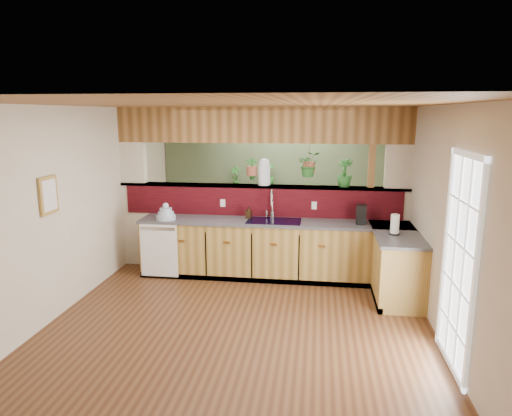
# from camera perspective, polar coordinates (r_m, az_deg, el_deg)

# --- Properties ---
(ground) EXTENTS (4.60, 7.00, 0.01)m
(ground) POSITION_cam_1_polar(r_m,az_deg,el_deg) (6.33, -0.99, -11.54)
(ground) COLOR #4F2D18
(ground) RESTS_ON ground
(ceiling) EXTENTS (4.60, 7.00, 0.01)m
(ceiling) POSITION_cam_1_polar(r_m,az_deg,el_deg) (5.82, -1.08, 12.70)
(ceiling) COLOR brown
(ceiling) RESTS_ON ground
(wall_back) EXTENTS (4.60, 0.02, 2.60)m
(wall_back) POSITION_cam_1_polar(r_m,az_deg,el_deg) (9.37, 2.27, 4.36)
(wall_back) COLOR beige
(wall_back) RESTS_ON ground
(wall_front) EXTENTS (4.60, 0.02, 2.60)m
(wall_front) POSITION_cam_1_polar(r_m,az_deg,el_deg) (2.70, -12.92, -15.01)
(wall_front) COLOR beige
(wall_front) RESTS_ON ground
(wall_left) EXTENTS (0.02, 7.00, 2.60)m
(wall_left) POSITION_cam_1_polar(r_m,az_deg,el_deg) (6.69, -20.91, 0.60)
(wall_left) COLOR beige
(wall_left) RESTS_ON ground
(wall_right) EXTENTS (0.02, 7.00, 2.60)m
(wall_right) POSITION_cam_1_polar(r_m,az_deg,el_deg) (6.04, 21.09, -0.55)
(wall_right) COLOR beige
(wall_right) RESTS_ON ground
(pass_through_partition) EXTENTS (4.60, 0.21, 2.60)m
(pass_through_partition) POSITION_cam_1_polar(r_m,az_deg,el_deg) (7.27, 0.83, 1.34)
(pass_through_partition) COLOR beige
(pass_through_partition) RESTS_ON ground
(pass_through_ledge) EXTENTS (4.60, 0.21, 0.04)m
(pass_through_ledge) POSITION_cam_1_polar(r_m,az_deg,el_deg) (7.24, 0.61, 2.74)
(pass_through_ledge) COLOR brown
(pass_through_ledge) RESTS_ON ground
(header_beam) EXTENTS (4.60, 0.15, 0.55)m
(header_beam) POSITION_cam_1_polar(r_m,az_deg,el_deg) (7.16, 0.63, 10.32)
(header_beam) COLOR brown
(header_beam) RESTS_ON ground
(sage_backwall) EXTENTS (4.55, 0.02, 2.55)m
(sage_backwall) POSITION_cam_1_polar(r_m,az_deg,el_deg) (9.35, 2.26, 4.34)
(sage_backwall) COLOR #536746
(sage_backwall) RESTS_ON ground
(countertop) EXTENTS (4.14, 1.52, 0.90)m
(countertop) POSITION_cam_1_polar(r_m,az_deg,el_deg) (6.93, 7.00, -5.60)
(countertop) COLOR olive
(countertop) RESTS_ON ground
(dishwasher) EXTENTS (0.58, 0.03, 0.82)m
(dishwasher) POSITION_cam_1_polar(r_m,az_deg,el_deg) (7.14, -12.04, -5.19)
(dishwasher) COLOR white
(dishwasher) RESTS_ON ground
(navy_sink) EXTENTS (0.82, 0.50, 0.18)m
(navy_sink) POSITION_cam_1_polar(r_m,az_deg,el_deg) (6.96, 2.25, -2.25)
(navy_sink) COLOR black
(navy_sink) RESTS_ON countertop
(french_door) EXTENTS (0.06, 1.02, 2.16)m
(french_door) POSITION_cam_1_polar(r_m,az_deg,el_deg) (4.87, 23.94, -6.64)
(french_door) COLOR white
(french_door) RESTS_ON ground
(framed_print) EXTENTS (0.04, 0.35, 0.45)m
(framed_print) POSITION_cam_1_polar(r_m,az_deg,el_deg) (5.95, -24.50, 1.47)
(framed_print) COLOR olive
(framed_print) RESTS_ON wall_left
(faucet) EXTENTS (0.20, 0.20, 0.46)m
(faucet) POSITION_cam_1_polar(r_m,az_deg,el_deg) (7.04, 1.99, 0.65)
(faucet) COLOR #B7B7B2
(faucet) RESTS_ON countertop
(dish_stack) EXTENTS (0.30, 0.30, 0.26)m
(dish_stack) POSITION_cam_1_polar(r_m,az_deg,el_deg) (7.15, -11.19, -0.77)
(dish_stack) COLOR #A4B8D3
(dish_stack) RESTS_ON countertop
(soap_dispenser) EXTENTS (0.10, 0.10, 0.19)m
(soap_dispenser) POSITION_cam_1_polar(r_m,az_deg,el_deg) (7.08, -0.92, -0.55)
(soap_dispenser) COLOR #332212
(soap_dispenser) RESTS_ON countertop
(coffee_maker) EXTENTS (0.15, 0.25, 0.28)m
(coffee_maker) POSITION_cam_1_polar(r_m,az_deg,el_deg) (6.92, 13.03, -0.86)
(coffee_maker) COLOR black
(coffee_maker) RESTS_ON countertop
(paper_towel) EXTENTS (0.14, 0.14, 0.30)m
(paper_towel) POSITION_cam_1_polar(r_m,az_deg,el_deg) (6.41, 16.96, -2.02)
(paper_towel) COLOR black
(paper_towel) RESTS_ON countertop
(glass_jar) EXTENTS (0.19, 0.19, 0.42)m
(glass_jar) POSITION_cam_1_polar(r_m,az_deg,el_deg) (7.20, 1.04, 4.56)
(glass_jar) COLOR silver
(glass_jar) RESTS_ON pass_through_ledge
(ledge_plant_right) EXTENTS (0.31, 0.31, 0.43)m
(ledge_plant_right) POSITION_cam_1_polar(r_m,az_deg,el_deg) (7.16, 11.00, 4.34)
(ledge_plant_right) COLOR #225D21
(ledge_plant_right) RESTS_ON pass_through_ledge
(hanging_plant_a) EXTENTS (0.20, 0.17, 0.51)m
(hanging_plant_a) POSITION_cam_1_polar(r_m,az_deg,el_deg) (7.21, -0.53, 5.85)
(hanging_plant_a) COLOR brown
(hanging_plant_a) RESTS_ON header_beam
(hanging_plant_b) EXTENTS (0.38, 0.34, 0.51)m
(hanging_plant_b) POSITION_cam_1_polar(r_m,az_deg,el_deg) (7.12, 6.69, 6.81)
(hanging_plant_b) COLOR brown
(hanging_plant_b) RESTS_ON header_beam
(shelving_console) EXTENTS (1.70, 0.89, 1.09)m
(shelving_console) POSITION_cam_1_polar(r_m,az_deg,el_deg) (9.30, -0.14, -0.69)
(shelving_console) COLOR black
(shelving_console) RESTS_ON ground
(shelf_plant_a) EXTENTS (0.25, 0.20, 0.42)m
(shelf_plant_a) POSITION_cam_1_polar(r_m,az_deg,el_deg) (9.23, -2.56, 3.97)
(shelf_plant_a) COLOR #225D21
(shelf_plant_a) RESTS_ON shelving_console
(shelf_plant_b) EXTENTS (0.37, 0.37, 0.50)m
(shelf_plant_b) POSITION_cam_1_polar(r_m,az_deg,el_deg) (9.13, 1.43, 4.16)
(shelf_plant_b) COLOR #225D21
(shelf_plant_b) RESTS_ON shelving_console
(floor_plant) EXTENTS (0.65, 0.57, 0.70)m
(floor_plant) POSITION_cam_1_polar(r_m,az_deg,el_deg) (8.64, 5.46, -2.73)
(floor_plant) COLOR #225D21
(floor_plant) RESTS_ON ground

